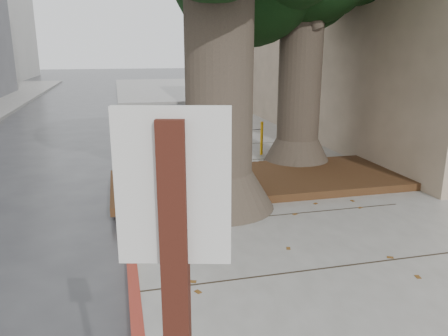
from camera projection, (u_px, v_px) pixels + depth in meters
name	position (u px, v px, depth m)	size (l,w,h in m)	color
ground	(288.00, 283.00, 5.81)	(140.00, 140.00, 0.00)	#28282B
sidewalk_far	(218.00, 87.00, 35.28)	(16.00, 20.00, 0.15)	slate
curb_red	(128.00, 222.00, 7.67)	(0.14, 26.00, 0.16)	maroon
planter_bed	(260.00, 180.00, 9.61)	(6.40, 2.60, 0.16)	black
building_side_white	(360.00, 29.00, 32.67)	(10.00, 10.00, 9.00)	silver
building_side_grey	(386.00, 15.00, 39.28)	(12.00, 14.00, 12.00)	slate
bollard_ring	(177.00, 160.00, 9.54)	(3.79, 5.39, 0.95)	#EDA20D
car_silver	(227.00, 94.00, 24.51)	(1.40, 3.48, 1.19)	#B7B8BD
car_red	(343.00, 92.00, 25.12)	(1.40, 4.01, 1.32)	maroon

